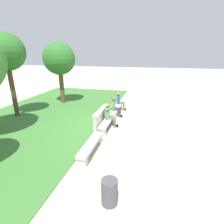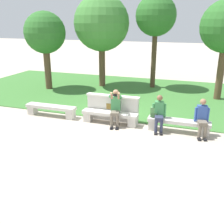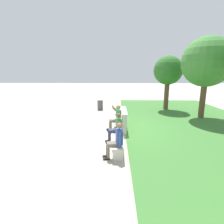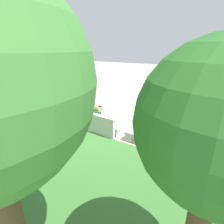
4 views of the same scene
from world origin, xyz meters
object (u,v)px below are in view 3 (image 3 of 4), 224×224
(tree_right_background, at_px, (168,71))
(bench_main, at_px, (117,112))
(bench_mid, at_px, (118,141))
(trash_bin, at_px, (100,105))
(bench_near, at_px, (117,123))
(person_photographer, at_px, (116,116))
(backpack, at_px, (118,127))
(person_distant, at_px, (116,127))
(tree_far_back, at_px, (207,62))
(person_companion, at_px, (116,139))

(tree_right_background, bearing_deg, bench_main, -57.43)
(bench_mid, height_order, trash_bin, trash_bin)
(bench_near, relative_size, person_photographer, 1.61)
(trash_bin, bearing_deg, backpack, 12.05)
(backpack, bearing_deg, person_photographer, -175.91)
(trash_bin, bearing_deg, person_photographer, 14.22)
(person_photographer, bearing_deg, person_distant, 0.39)
(person_distant, relative_size, backpack, 2.94)
(tree_right_background, relative_size, trash_bin, 5.56)
(trash_bin, bearing_deg, bench_mid, 10.49)
(bench_near, relative_size, tree_right_background, 0.51)
(person_distant, bearing_deg, tree_right_background, 149.91)
(tree_far_back, distance_m, trash_bin, 7.89)
(bench_mid, bearing_deg, person_companion, -5.05)
(person_photographer, xyz_separation_m, tree_far_back, (-2.62, 5.54, 2.78))
(person_photographer, xyz_separation_m, trash_bin, (-5.04, -1.28, -0.36))
(bench_mid, bearing_deg, person_photographer, -178.09)
(tree_far_back, bearing_deg, person_distant, -52.77)
(person_photographer, distance_m, person_distant, 1.59)
(backpack, distance_m, trash_bin, 6.61)
(bench_near, bearing_deg, bench_main, 180.00)
(bench_near, height_order, person_photographer, person_photographer)
(person_photographer, relative_size, backpack, 3.08)
(bench_mid, bearing_deg, bench_near, 180.00)
(bench_main, xyz_separation_m, bench_near, (2.51, 0.00, 0.00))
(tree_far_back, bearing_deg, person_companion, -44.55)
(bench_mid, bearing_deg, person_distant, -174.58)
(person_distant, distance_m, tree_right_background, 8.24)
(bench_near, bearing_deg, backpack, 0.89)
(person_companion, distance_m, tree_far_back, 8.39)
(bench_near, relative_size, bench_mid, 1.00)
(bench_main, xyz_separation_m, tree_right_background, (-2.49, 3.89, 2.71))
(backpack, bearing_deg, person_distant, -29.04)
(bench_main, relative_size, person_distant, 1.68)
(bench_main, distance_m, person_photographer, 2.79)
(bench_mid, bearing_deg, tree_right_background, 152.61)
(bench_mid, distance_m, trash_bin, 7.43)
(bench_mid, bearing_deg, bench_main, 180.00)
(tree_right_background, bearing_deg, tree_far_back, 30.94)
(person_companion, relative_size, trash_bin, 1.68)
(tree_far_back, bearing_deg, bench_mid, -48.20)
(bench_main, height_order, person_photographer, person_photographer)
(tree_right_background, bearing_deg, trash_bin, -87.71)
(bench_main, bearing_deg, person_photographer, -1.57)
(bench_near, bearing_deg, tree_far_back, 113.48)
(tree_right_background, bearing_deg, bench_near, -37.91)
(person_photographer, bearing_deg, bench_mid, 1.91)
(bench_near, height_order, person_distant, person_distant)
(bench_mid, xyz_separation_m, person_distant, (-0.68, -0.06, 0.37))
(tree_right_background, bearing_deg, backpack, -30.12)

